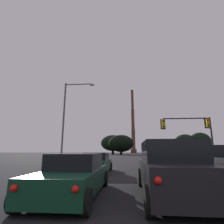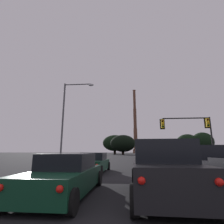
# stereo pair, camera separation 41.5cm
# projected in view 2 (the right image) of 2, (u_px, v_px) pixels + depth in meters

# --- Properties ---
(sedan_left_lane_front) EXTENTS (2.09, 4.74, 1.43)m
(sedan_left_lane_front) POSITION_uv_depth(u_px,v_px,m) (94.00, 163.00, 13.10)
(sedan_left_lane_front) COLOR #0F3823
(sedan_left_lane_front) RESTS_ON ground_plane
(suv_center_lane_second) EXTENTS (2.27, 4.97, 1.86)m
(suv_center_lane_second) POSITION_uv_depth(u_px,v_px,m) (162.00, 169.00, 6.01)
(suv_center_lane_second) COLOR black
(suv_center_lane_second) RESTS_ON ground_plane
(sedan_left_lane_second) EXTENTS (2.03, 4.72, 1.43)m
(sedan_left_lane_second) POSITION_uv_depth(u_px,v_px,m) (66.00, 175.00, 6.27)
(sedan_left_lane_second) COLOR #0F3823
(sedan_left_lane_second) RESTS_ON ground_plane
(traffic_light_overhead_right) EXTENTS (5.90, 0.50, 5.46)m
(traffic_light_overhead_right) POSITION_uv_depth(u_px,v_px,m) (193.00, 128.00, 20.32)
(traffic_light_overhead_right) COLOR black
(traffic_light_overhead_right) RESTS_ON ground_plane
(street_lamp) EXTENTS (3.69, 0.36, 9.68)m
(street_lamp) POSITION_uv_depth(u_px,v_px,m) (68.00, 114.00, 20.66)
(street_lamp) COLOR #56565B
(street_lamp) RESTS_ON ground_plane
(smokestack) EXTENTS (5.38, 5.38, 59.28)m
(smokestack) POSITION_uv_depth(u_px,v_px,m) (135.00, 127.00, 160.03)
(smokestack) COLOR #523427
(smokestack) RESTS_ON ground_plane
(treeline_far_left) EXTENTS (13.34, 12.01, 10.52)m
(treeline_far_left) POSITION_uv_depth(u_px,v_px,m) (115.00, 143.00, 96.80)
(treeline_far_left) COLOR black
(treeline_far_left) RESTS_ON ground_plane
(treeline_far_right) EXTENTS (11.04, 9.94, 11.41)m
(treeline_far_right) POSITION_uv_depth(u_px,v_px,m) (203.00, 142.00, 91.29)
(treeline_far_right) COLOR black
(treeline_far_right) RESTS_ON ground_plane
(treeline_left_mid) EXTENTS (11.68, 10.51, 10.58)m
(treeline_left_mid) POSITION_uv_depth(u_px,v_px,m) (188.00, 143.00, 92.28)
(treeline_left_mid) COLOR black
(treeline_left_mid) RESTS_ON ground_plane
(treeline_center_left) EXTENTS (12.42, 11.18, 9.58)m
(treeline_center_left) POSITION_uv_depth(u_px,v_px,m) (123.00, 143.00, 86.17)
(treeline_center_left) COLOR black
(treeline_center_left) RESTS_ON ground_plane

